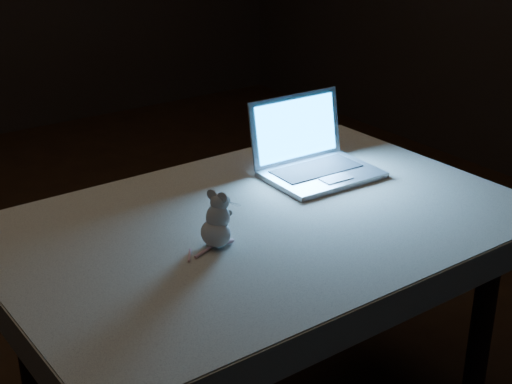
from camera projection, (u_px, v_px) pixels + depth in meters
floor at (160, 335)px, 2.62m from camera, size 5.00×5.00×0.00m
table at (262, 332)px, 2.04m from camera, size 1.28×0.83×0.68m
tablecloth at (264, 228)px, 1.95m from camera, size 1.53×1.20×0.09m
laptop at (323, 142)px, 2.11m from camera, size 0.33×0.29×0.22m
plush_mouse at (215, 220)px, 1.74m from camera, size 0.13×0.13×0.14m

